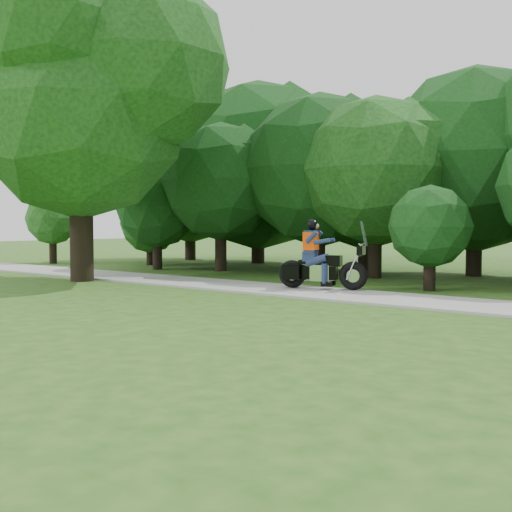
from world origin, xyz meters
The scene contains 5 objects.
ground centered at (0.00, 0.00, 0.00)m, with size 100.00×100.00×0.00m, color #265016.
walkway centered at (0.00, 8.00, 0.03)m, with size 60.00×2.20×0.06m, color #999994.
tree_line centered at (-0.97, 14.64, 3.63)m, with size 39.84×11.96×7.69m.
big_tree_west centered at (-10.54, 6.85, 5.76)m, with size 8.64×6.56×9.96m.
touring_motorcycle centered at (-3.59, 8.54, 0.69)m, with size 2.24×1.18×1.75m.
Camera 1 is at (5.35, -4.83, 1.72)m, focal length 45.00 mm.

